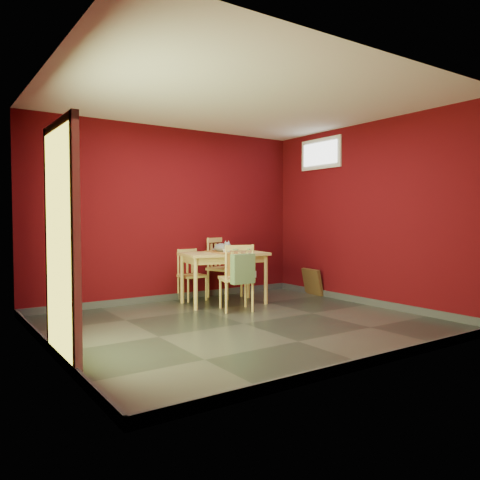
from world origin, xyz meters
TOP-DOWN VIEW (x-y plane):
  - ground at (0.00, 0.00)m, footprint 4.50×4.50m
  - room_shell at (0.00, 0.00)m, footprint 4.50×4.50m
  - doorway at (-2.23, -0.40)m, footprint 0.06×1.01m
  - window at (2.23, 1.00)m, footprint 0.05×0.90m
  - outlet_plate at (1.60, 1.99)m, footprint 0.08×0.02m
  - dining_table at (0.52, 1.28)m, footprint 1.34×0.91m
  - table_runner at (0.52, 1.16)m, footprint 0.46×0.79m
  - chair_far_left at (0.28, 1.87)m, footprint 0.38×0.38m
  - chair_far_right at (0.84, 1.83)m, footprint 0.58×0.58m
  - chair_near at (0.38, 0.72)m, footprint 0.55×0.55m
  - tote_bag at (0.34, 0.51)m, footprint 0.34×0.20m
  - cat at (0.53, 1.36)m, footprint 0.24×0.39m
  - picture_frame at (2.19, 1.13)m, footprint 0.19×0.45m

SIDE VIEW (x-z plane):
  - ground at x=0.00m, z-range 0.00..0.00m
  - room_shell at x=0.00m, z-range -2.20..2.30m
  - picture_frame at x=2.19m, z-range 0.00..0.44m
  - outlet_plate at x=1.60m, z-range 0.24..0.36m
  - chair_far_left at x=0.28m, z-range 0.01..0.81m
  - chair_near at x=0.38m, z-range 0.01..0.94m
  - chair_far_right at x=0.84m, z-range 0.01..0.98m
  - tote_bag at x=0.34m, z-range 0.37..0.84m
  - dining_table at x=0.52m, z-range 0.29..1.07m
  - table_runner at x=0.52m, z-range 0.53..0.90m
  - cat at x=0.53m, z-range 0.77..0.96m
  - doorway at x=-2.23m, z-range 0.06..2.19m
  - window at x=2.23m, z-range 2.10..2.60m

